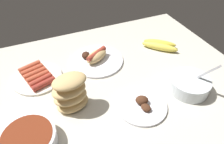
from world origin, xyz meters
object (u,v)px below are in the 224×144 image
(bread_stack, at_px, (70,93))
(plate_grilled_meat, at_px, (142,105))
(bowl_coleslaw, at_px, (190,84))
(plate_hotdog_assembled, at_px, (96,58))
(banana_bunch, at_px, (160,45))
(plate_sausages, at_px, (37,77))
(bowl_chili, at_px, (29,140))

(bread_stack, bearing_deg, plate_grilled_meat, -23.47)
(bowl_coleslaw, xyz_separation_m, plate_hotdog_assembled, (-0.28, 0.32, -0.01))
(bread_stack, distance_m, banana_bunch, 0.54)
(bread_stack, bearing_deg, plate_sausages, 116.15)
(bread_stack, height_order, plate_sausages, bread_stack)
(bread_stack, distance_m, plate_grilled_meat, 0.26)
(plate_grilled_meat, relative_size, banana_bunch, 1.10)
(bowl_coleslaw, distance_m, plate_sausages, 0.62)
(plate_grilled_meat, xyz_separation_m, banana_bunch, (0.27, 0.30, 0.01))
(bread_stack, height_order, plate_hotdog_assembled, bread_stack)
(banana_bunch, bearing_deg, bread_stack, -158.80)
(bowl_coleslaw, height_order, plate_sausages, bowl_coleslaw)
(bread_stack, xyz_separation_m, plate_grilled_meat, (0.23, -0.10, -0.06))
(bowl_coleslaw, xyz_separation_m, plate_sausages, (-0.55, 0.30, -0.02))
(plate_grilled_meat, bearing_deg, bread_stack, 156.53)
(banana_bunch, relative_size, bowl_coleslaw, 1.08)
(bread_stack, bearing_deg, bowl_chili, -148.57)
(banana_bunch, relative_size, plate_sausages, 0.83)
(banana_bunch, bearing_deg, plate_hotdog_assembled, 175.94)
(bowl_coleslaw, distance_m, bowl_chili, 0.61)
(plate_grilled_meat, height_order, plate_hotdog_assembled, plate_hotdog_assembled)
(banana_bunch, relative_size, bowl_chili, 0.99)
(plate_grilled_meat, height_order, bowl_chili, bowl_chili)
(bowl_chili, bearing_deg, bread_stack, 31.43)
(bread_stack, distance_m, bowl_coleslaw, 0.46)
(plate_grilled_meat, relative_size, bowl_coleslaw, 1.18)
(plate_grilled_meat, relative_size, bowl_chili, 1.09)
(bread_stack, xyz_separation_m, plate_hotdog_assembled, (0.17, 0.22, -0.06))
(plate_hotdog_assembled, relative_size, bowl_chili, 1.42)
(plate_grilled_meat, bearing_deg, bowl_chili, 179.71)
(banana_bunch, distance_m, plate_sausages, 0.60)
(bowl_coleslaw, bearing_deg, banana_bunch, 79.45)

